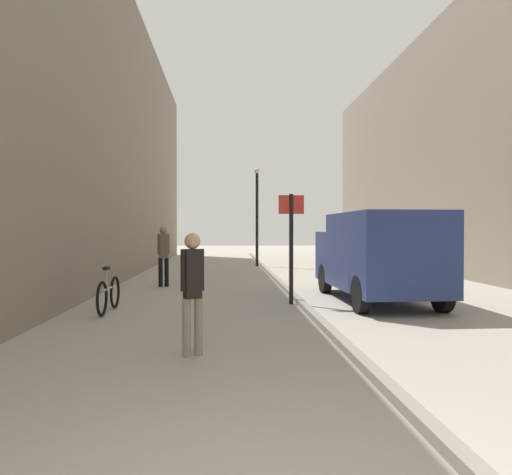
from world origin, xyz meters
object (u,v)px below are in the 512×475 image
at_px(pedestrian_main_foreground, 164,252).
at_px(pedestrian_mid_block, 192,285).
at_px(street_sign_post, 291,239).
at_px(bicycle_leaning, 109,294).
at_px(lamp_post, 257,210).
at_px(delivery_van, 377,254).

relative_size(pedestrian_main_foreground, pedestrian_mid_block, 1.10).
distance_m(street_sign_post, bicycle_leaning, 4.29).
bearing_deg(lamp_post, bicycle_leaning, -106.97).
height_order(pedestrian_main_foreground, street_sign_post, street_sign_post).
relative_size(pedestrian_mid_block, bicycle_leaning, 0.96).
height_order(pedestrian_main_foreground, lamp_post, lamp_post).
xyz_separation_m(street_sign_post, bicycle_leaning, (-4.03, -0.91, -1.16)).
xyz_separation_m(pedestrian_mid_block, street_sign_post, (2.00, 4.63, 0.56)).
bearing_deg(delivery_van, lamp_post, 99.17).
distance_m(pedestrian_main_foreground, street_sign_post, 5.12).
relative_size(pedestrian_mid_block, lamp_post, 0.36).
xyz_separation_m(pedestrian_main_foreground, lamp_post, (3.43, 8.45, 1.64)).
xyz_separation_m(lamp_post, bicycle_leaning, (-4.00, -13.10, -2.34)).
xyz_separation_m(pedestrian_main_foreground, pedestrian_mid_block, (1.46, -8.37, -0.10)).
distance_m(pedestrian_main_foreground, bicycle_leaning, 4.74).
xyz_separation_m(delivery_van, lamp_post, (-2.16, 11.94, 1.55)).
bearing_deg(street_sign_post, pedestrian_main_foreground, -47.41).
bearing_deg(street_sign_post, lamp_post, -90.03).
bearing_deg(street_sign_post, pedestrian_mid_block, 66.43).
bearing_deg(pedestrian_mid_block, lamp_post, 61.36).
bearing_deg(bicycle_leaning, street_sign_post, 14.02).
bearing_deg(lamp_post, delivery_van, -79.73).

